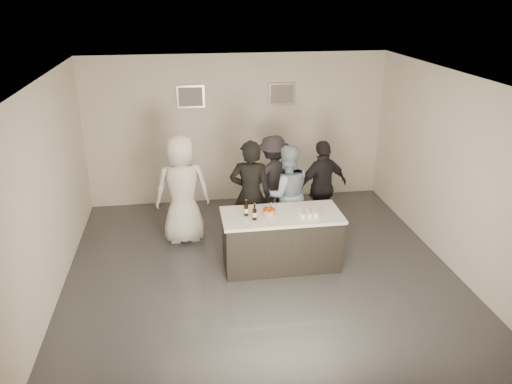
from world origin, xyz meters
TOP-DOWN VIEW (x-y plane):
  - floor at (0.00, 0.00)m, footprint 6.00×6.00m
  - ceiling at (0.00, 0.00)m, footprint 6.00×6.00m
  - wall_back at (0.00, 3.00)m, footprint 6.00×0.04m
  - wall_front at (0.00, -3.00)m, footprint 6.00×0.04m
  - wall_left at (-3.00, 0.00)m, footprint 0.04×6.00m
  - wall_right at (3.00, 0.00)m, footprint 0.04×6.00m
  - picture_left at (-0.90, 2.97)m, footprint 0.54×0.04m
  - picture_right at (0.90, 2.97)m, footprint 0.54×0.04m
  - bar_counter at (0.35, 0.16)m, footprint 1.86×0.86m
  - cake at (0.15, 0.16)m, footprint 0.21×0.21m
  - beer_bottle_a at (-0.20, 0.18)m, footprint 0.07×0.07m
  - beer_bottle_b at (-0.10, 0.02)m, footprint 0.07×0.07m
  - tumbler_cluster at (0.74, 0.06)m, footprint 0.30×0.30m
  - candles at (0.12, -0.12)m, footprint 0.24×0.08m
  - person_main_black at (-0.04, 0.87)m, footprint 0.77×0.60m
  - person_main_blue at (0.61, 1.01)m, footprint 0.88×0.70m
  - person_guest_left at (-1.15, 1.27)m, footprint 0.96×0.65m
  - person_guest_right at (1.32, 1.30)m, footprint 1.08×0.70m
  - person_guest_back at (0.54, 1.90)m, footprint 1.21×0.92m

SIDE VIEW (x-z plane):
  - floor at x=0.00m, z-range 0.00..0.00m
  - bar_counter at x=0.35m, z-range 0.00..0.90m
  - person_guest_back at x=0.54m, z-range 0.00..1.66m
  - person_guest_right at x=1.32m, z-range 0.00..1.70m
  - person_main_blue at x=0.61m, z-range 0.00..1.74m
  - candles at x=0.12m, z-range 0.90..0.91m
  - cake at x=0.15m, z-range 0.90..0.98m
  - tumbler_cluster at x=0.74m, z-range 0.90..0.98m
  - person_main_black at x=-0.04m, z-range 0.00..1.89m
  - person_guest_left at x=-1.15m, z-range 0.00..1.91m
  - beer_bottle_a at x=-0.20m, z-range 0.90..1.16m
  - beer_bottle_b at x=-0.10m, z-range 0.90..1.16m
  - wall_back at x=0.00m, z-range 0.00..3.00m
  - wall_front at x=0.00m, z-range 0.00..3.00m
  - wall_left at x=-3.00m, z-range 0.00..3.00m
  - wall_right at x=3.00m, z-range 0.00..3.00m
  - picture_left at x=-0.90m, z-range 1.98..2.42m
  - picture_right at x=0.90m, z-range 1.98..2.42m
  - ceiling at x=0.00m, z-range 3.00..3.00m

